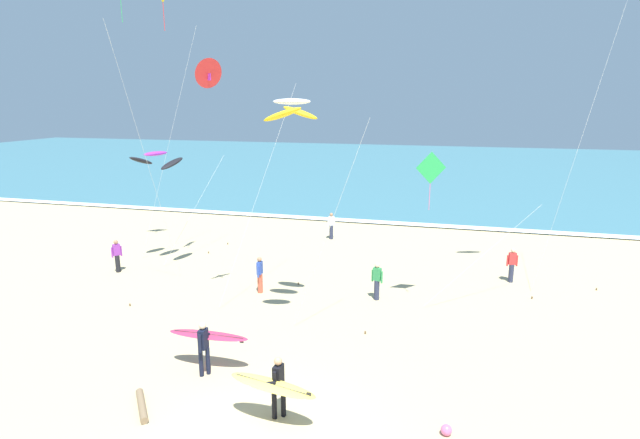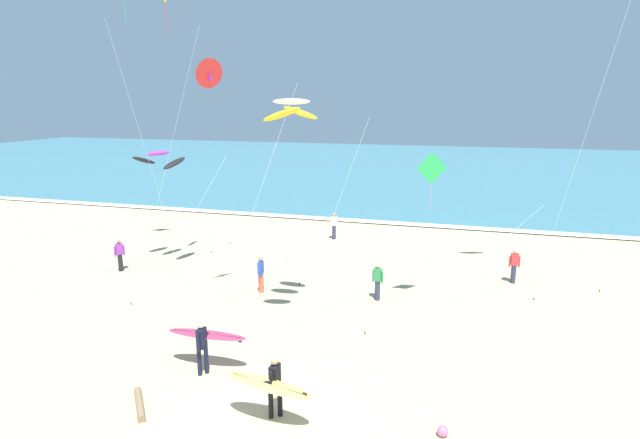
% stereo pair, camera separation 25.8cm
% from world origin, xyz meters
% --- Properties ---
extents(ground_plane, '(160.00, 160.00, 0.00)m').
position_xyz_m(ground_plane, '(0.00, 0.00, 0.00)').
color(ground_plane, tan).
extents(ocean_water, '(160.00, 60.00, 0.08)m').
position_xyz_m(ocean_water, '(0.00, 52.18, 0.04)').
color(ocean_water, teal).
rests_on(ocean_water, ground).
extents(shoreline_foam, '(160.00, 0.94, 0.01)m').
position_xyz_m(shoreline_foam, '(0.00, 22.48, 0.09)').
color(shoreline_foam, white).
rests_on(shoreline_foam, ocean_water).
extents(surfer_lead, '(2.30, 1.00, 1.71)m').
position_xyz_m(surfer_lead, '(0.06, 0.55, 1.05)').
color(surfer_lead, black).
rests_on(surfer_lead, ground).
extents(surfer_trailing, '(2.55, 0.97, 1.71)m').
position_xyz_m(surfer_trailing, '(-2.77, 2.31, 1.05)').
color(surfer_trailing, black).
rests_on(surfer_trailing, ground).
extents(kite_delta_scarlet_mid, '(2.71, 3.94, 9.50)m').
position_xyz_m(kite_delta_scarlet_mid, '(-4.50, 6.72, 8.92)').
color(kite_delta_scarlet_mid, red).
rests_on(kite_delta_scarlet_mid, ground).
extents(kite_arc_violet_far, '(2.86, 5.50, 5.69)m').
position_xyz_m(kite_arc_violet_far, '(-9.46, 10.75, 5.32)').
color(kite_arc_violet_far, black).
rests_on(kite_arc_violet_far, ground).
extents(kite_diamond_emerald_low, '(4.85, 2.44, 6.18)m').
position_xyz_m(kite_diamond_emerald_low, '(3.41, 8.92, 5.38)').
color(kite_diamond_emerald_low, green).
rests_on(kite_diamond_emerald_low, ground).
extents(kite_arc_ivory_close, '(3.30, 2.59, 8.09)m').
position_xyz_m(kite_arc_ivory_close, '(-1.17, 5.98, 7.72)').
color(kite_arc_ivory_close, yellow).
rests_on(kite_arc_ivory_close, ground).
extents(bystander_green_top, '(0.48, 0.27, 1.59)m').
position_xyz_m(bystander_green_top, '(1.33, 9.26, 0.81)').
color(bystander_green_top, '#2D334C').
rests_on(bystander_green_top, ground).
extents(bystander_blue_top, '(0.22, 0.50, 1.59)m').
position_xyz_m(bystander_blue_top, '(-3.60, 8.77, 0.81)').
color(bystander_blue_top, '#D8593F').
rests_on(bystander_blue_top, ground).
extents(bystander_red_top, '(0.49, 0.24, 1.59)m').
position_xyz_m(bystander_red_top, '(6.90, 12.87, 0.81)').
color(bystander_red_top, '#2D334C').
rests_on(bystander_red_top, ground).
extents(bystander_purple_top, '(0.34, 0.42, 1.59)m').
position_xyz_m(bystander_purple_top, '(-11.16, 9.51, 0.81)').
color(bystander_purple_top, black).
rests_on(bystander_purple_top, ground).
extents(bystander_white_top, '(0.39, 0.36, 1.59)m').
position_xyz_m(bystander_white_top, '(-2.66, 17.84, 0.81)').
color(bystander_white_top, '#2D334C').
rests_on(bystander_white_top, ground).
extents(beach_ball, '(0.28, 0.28, 0.28)m').
position_xyz_m(beach_ball, '(4.29, 1.10, 0.14)').
color(beach_ball, pink).
rests_on(beach_ball, ground).
extents(driftwood_log, '(1.08, 1.27, 0.20)m').
position_xyz_m(driftwood_log, '(-3.59, 0.13, 0.10)').
color(driftwood_log, '#846B4C').
rests_on(driftwood_log, ground).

